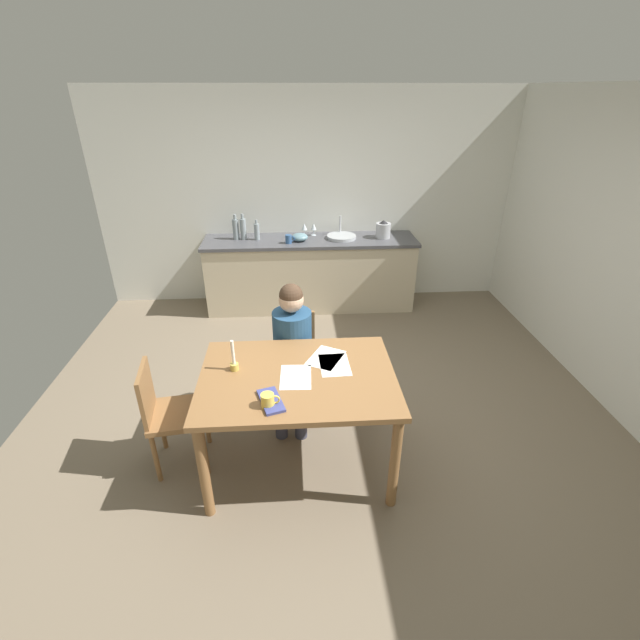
{
  "coord_description": "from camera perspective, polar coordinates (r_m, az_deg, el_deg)",
  "views": [
    {
      "loc": [
        -0.22,
        -3.05,
        2.55
      ],
      "look_at": [
        -0.01,
        0.18,
        0.85
      ],
      "focal_mm": 24.91,
      "sensor_mm": 36.0,
      "label": 1
    }
  ],
  "objects": [
    {
      "name": "bottle_wine_red",
      "position": [
        5.55,
        -8.12,
        11.21
      ],
      "size": [
        0.06,
        0.06,
        0.24
      ],
      "color": "#8C999E",
      "rests_on": "kitchen_counter"
    },
    {
      "name": "dining_table",
      "position": [
        3.14,
        -2.85,
        -8.7
      ],
      "size": [
        1.35,
        0.99,
        0.79
      ],
      "color": "olive",
      "rests_on": "ground"
    },
    {
      "name": "mixing_bowl",
      "position": [
        5.48,
        -2.63,
        10.6
      ],
      "size": [
        0.2,
        0.2,
        0.09
      ],
      "primitive_type": "ellipsoid",
      "color": "#668C99",
      "rests_on": "kitchen_counter"
    },
    {
      "name": "paper_bill",
      "position": [
        3.07,
        -3.14,
        -7.32
      ],
      "size": [
        0.22,
        0.3,
        0.0
      ],
      "primitive_type": "cube",
      "rotation": [
        0.0,
        0.0,
        -0.04
      ],
      "color": "white",
      "rests_on": "dining_table"
    },
    {
      "name": "chair_at_table",
      "position": [
        3.87,
        -3.4,
        -4.74
      ],
      "size": [
        0.43,
        0.43,
        0.86
      ],
      "color": "olive",
      "rests_on": "ground"
    },
    {
      "name": "coffee_mug",
      "position": [
        2.8,
        -6.69,
        -10.21
      ],
      "size": [
        0.12,
        0.08,
        0.09
      ],
      "color": "#F2CC4C",
      "rests_on": "dining_table"
    },
    {
      "name": "ground_plane",
      "position": [
        3.99,
        0.32,
        -12.34
      ],
      "size": [
        5.2,
        5.2,
        0.04
      ],
      "primitive_type": "cube",
      "color": "#7A6B56"
    },
    {
      "name": "wine_glass_by_kettle",
      "position": [
        5.66,
        -2.04,
        11.84
      ],
      "size": [
        0.07,
        0.07,
        0.15
      ],
      "color": "silver",
      "rests_on": "kitchen_counter"
    },
    {
      "name": "bottle_oil",
      "position": [
        5.6,
        -10.77,
        11.45
      ],
      "size": [
        0.08,
        0.08,
        0.31
      ],
      "color": "#8C999E",
      "rests_on": "kitchen_counter"
    },
    {
      "name": "kitchen_counter",
      "position": [
        5.7,
        -1.23,
        6.05
      ],
      "size": [
        2.62,
        0.64,
        0.9
      ],
      "color": "beige",
      "rests_on": "ground"
    },
    {
      "name": "wall_back",
      "position": [
        5.79,
        -1.49,
        15.2
      ],
      "size": [
        5.2,
        0.12,
        2.6
      ],
      "primitive_type": "cube",
      "color": "silver",
      "rests_on": "ground"
    },
    {
      "name": "bottle_vinegar",
      "position": [
        5.58,
        -9.84,
        11.5
      ],
      "size": [
        0.07,
        0.07,
        0.31
      ],
      "color": "#8C999E",
      "rests_on": "kitchen_counter"
    },
    {
      "name": "book_magazine",
      "position": [
        2.85,
        -6.32,
        -10.27
      ],
      "size": [
        0.19,
        0.28,
        0.02
      ],
      "primitive_type": "cube",
      "rotation": [
        0.0,
        0.0,
        0.3
      ],
      "color": "#3E458A",
      "rests_on": "dining_table"
    },
    {
      "name": "candlestick",
      "position": [
        3.16,
        -11.0,
        -5.32
      ],
      "size": [
        0.06,
        0.06,
        0.24
      ],
      "color": "gold",
      "rests_on": "dining_table"
    },
    {
      "name": "stovetop_kettle",
      "position": [
        5.63,
        8.12,
        11.39
      ],
      "size": [
        0.18,
        0.18,
        0.22
      ],
      "color": "#B7BABF",
      "rests_on": "kitchen_counter"
    },
    {
      "name": "teacup_on_counter",
      "position": [
        5.38,
        -4.03,
        10.34
      ],
      "size": [
        0.12,
        0.08,
        0.1
      ],
      "color": "#33598C",
      "rests_on": "kitchen_counter"
    },
    {
      "name": "chair_side_empty",
      "position": [
        3.44,
        -18.9,
        -11.1
      ],
      "size": [
        0.45,
        0.45,
        0.86
      ],
      "color": "olive",
      "rests_on": "ground"
    },
    {
      "name": "wine_glass_near_sink",
      "position": [
        5.66,
        -0.83,
        11.87
      ],
      "size": [
        0.07,
        0.07,
        0.15
      ],
      "color": "silver",
      "rests_on": "kitchen_counter"
    },
    {
      "name": "sink_unit",
      "position": [
        5.57,
        2.76,
        10.66
      ],
      "size": [
        0.36,
        0.36,
        0.24
      ],
      "color": "#B2B7BC",
      "rests_on": "kitchen_counter"
    },
    {
      "name": "paper_letter",
      "position": [
        3.19,
        1.89,
        -5.77
      ],
      "size": [
        0.22,
        0.3,
        0.0
      ],
      "primitive_type": "cube",
      "rotation": [
        0.0,
        0.0,
        0.04
      ],
      "color": "white",
      "rests_on": "dining_table"
    },
    {
      "name": "person_seated",
      "position": [
        3.64,
        -3.62,
        -3.31
      ],
      "size": [
        0.35,
        0.61,
        1.19
      ],
      "color": "navy",
      "rests_on": "ground"
    },
    {
      "name": "paper_envelope",
      "position": [
        3.26,
        0.66,
        -4.87
      ],
      "size": [
        0.33,
        0.36,
        0.0
      ],
      "primitive_type": "cube",
      "rotation": [
        0.0,
        0.0,
        -0.5
      ],
      "color": "white",
      "rests_on": "dining_table"
    }
  ]
}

